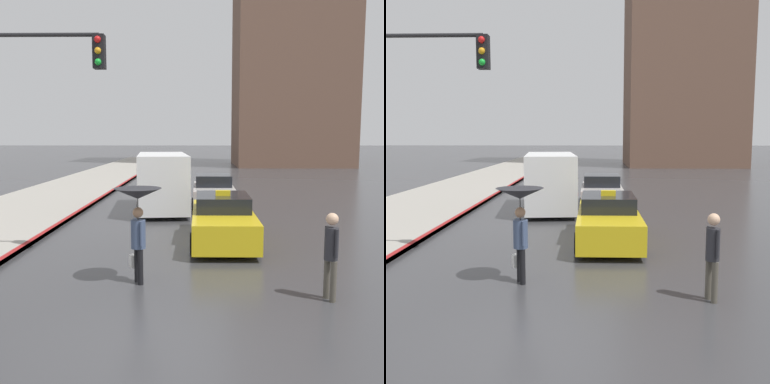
{
  "view_description": "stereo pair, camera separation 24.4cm",
  "coord_description": "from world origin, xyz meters",
  "views": [
    {
      "loc": [
        0.64,
        -6.15,
        3.19
      ],
      "look_at": [
        0.4,
        8.2,
        1.4
      ],
      "focal_mm": 42.0,
      "sensor_mm": 36.0,
      "label": 1
    },
    {
      "loc": [
        0.88,
        -6.14,
        3.19
      ],
      "look_at": [
        0.4,
        8.2,
        1.4
      ],
      "focal_mm": 42.0,
      "sensor_mm": 36.0,
      "label": 2
    }
  ],
  "objects": [
    {
      "name": "ground_plane",
      "position": [
        0.0,
        0.0,
        0.0
      ],
      "size": [
        300.0,
        300.0,
        0.0
      ],
      "primitive_type": "plane",
      "color": "#38383A"
    },
    {
      "name": "taxi",
      "position": [
        1.35,
        7.24,
        0.67
      ],
      "size": [
        1.91,
        4.72,
        1.58
      ],
      "rotation": [
        0.0,
        0.0,
        3.14
      ],
      "color": "gold",
      "rests_on": "ground_plane"
    },
    {
      "name": "sedan_red",
      "position": [
        1.29,
        14.15,
        0.67
      ],
      "size": [
        1.91,
        4.43,
        1.44
      ],
      "rotation": [
        0.0,
        0.0,
        3.14
      ],
      "color": "#B7B2AD",
      "rests_on": "ground_plane"
    },
    {
      "name": "ambulance_van",
      "position": [
        -0.94,
        12.94,
        1.35
      ],
      "size": [
        2.53,
        5.4,
        2.44
      ],
      "rotation": [
        0.0,
        0.0,
        3.24
      ],
      "color": "white",
      "rests_on": "ground_plane"
    },
    {
      "name": "pedestrian_with_umbrella",
      "position": [
        -0.68,
        3.31,
        1.67
      ],
      "size": [
        1.03,
        1.03,
        2.09
      ],
      "rotation": [
        0.0,
        0.0,
        2.04
      ],
      "color": "black",
      "rests_on": "ground_plane"
    },
    {
      "name": "pedestrian_man",
      "position": [
        3.19,
        2.35,
        1.01
      ],
      "size": [
        0.33,
        0.41,
        1.73
      ],
      "rotation": [
        0.0,
        0.0,
        -1.26
      ],
      "color": "#4C473D",
      "rests_on": "ground_plane"
    },
    {
      "name": "traffic_light",
      "position": [
        -3.65,
        4.92,
        4.08
      ],
      "size": [
        3.37,
        0.38,
        5.9
      ],
      "color": "black",
      "rests_on": "ground_plane"
    }
  ]
}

